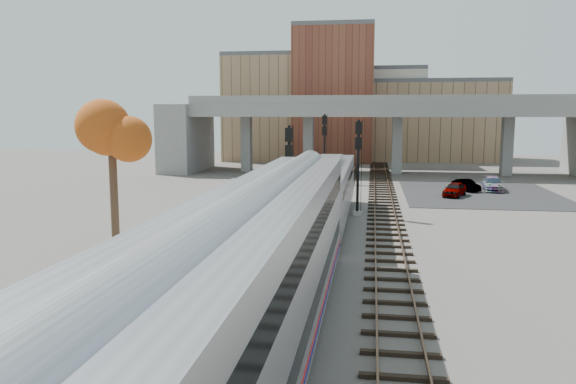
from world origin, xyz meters
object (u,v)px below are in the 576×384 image
(coach, at_px, (263,276))
(car_a, at_px, (455,189))
(locomotive, at_px, (327,189))
(signal_mast_far, at_px, (324,148))
(car_b, at_px, (466,185))
(car_c, at_px, (493,184))
(tree, at_px, (111,135))
(signal_mast_mid, at_px, (358,169))
(signal_mast_near, at_px, (289,181))

(coach, relative_size, car_a, 6.75)
(locomotive, height_order, signal_mast_far, signal_mast_far)
(car_b, relative_size, car_c, 0.77)
(locomotive, relative_size, signal_mast_far, 2.60)
(locomotive, bearing_deg, tree, -140.86)
(tree, bearing_deg, car_b, 48.83)
(signal_mast_mid, relative_size, signal_mast_far, 0.95)
(coach, height_order, car_c, coach)
(signal_mast_near, distance_m, signal_mast_far, 25.82)
(signal_mast_mid, distance_m, signal_mast_far, 19.87)
(signal_mast_mid, relative_size, car_a, 1.88)
(locomotive, relative_size, coach, 0.76)
(tree, xyz_separation_m, car_b, (23.03, 26.33, -5.67))
(car_a, height_order, car_b, car_a)
(locomotive, height_order, car_c, locomotive)
(locomotive, distance_m, tree, 14.81)
(coach, distance_m, tree, 17.87)
(signal_mast_mid, height_order, tree, tree)
(coach, relative_size, car_c, 5.68)
(signal_mast_near, distance_m, car_a, 21.25)
(coach, relative_size, tree, 2.96)
(signal_mast_mid, height_order, car_c, signal_mast_mid)
(signal_mast_near, height_order, signal_mast_mid, signal_mast_mid)
(signal_mast_near, bearing_deg, coach, -83.73)
(tree, height_order, car_a, tree)
(signal_mast_near, bearing_deg, signal_mast_mid, 57.26)
(car_c, bearing_deg, car_b, -161.18)
(signal_mast_far, xyz_separation_m, car_b, (14.06, -5.00, -3.10))
(locomotive, bearing_deg, coach, -90.00)
(locomotive, xyz_separation_m, car_c, (14.54, 17.91, -1.60))
(signal_mast_mid, bearing_deg, locomotive, -124.76)
(locomotive, distance_m, car_c, 23.12)
(signal_mast_mid, bearing_deg, signal_mast_far, 101.91)
(car_a, height_order, car_c, car_c)
(signal_mast_far, relative_size, tree, 0.87)
(coach, height_order, signal_mast_far, signal_mast_far)
(tree, bearing_deg, car_c, 46.43)
(locomotive, bearing_deg, car_c, 50.94)
(car_c, bearing_deg, coach, -103.67)
(signal_mast_far, bearing_deg, tree, -105.97)
(locomotive, height_order, car_b, locomotive)
(coach, bearing_deg, signal_mast_mid, 85.51)
(car_b, bearing_deg, car_a, -137.36)
(tree, relative_size, car_c, 1.92)
(signal_mast_near, xyz_separation_m, signal_mast_far, (0.00, 25.82, 0.45))
(locomotive, xyz_separation_m, car_a, (10.37, 13.52, -1.61))
(car_c, bearing_deg, signal_mast_mid, -123.77)
(car_b, bearing_deg, locomotive, -149.19)
(car_b, height_order, car_c, car_c)
(signal_mast_near, distance_m, tree, 10.95)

